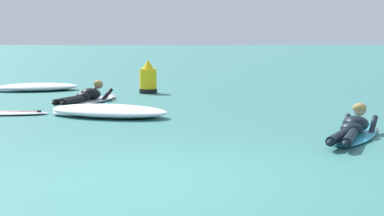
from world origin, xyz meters
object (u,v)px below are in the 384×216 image
(drifting_surfboard, at_px, (0,113))
(channel_marker_buoy, at_px, (148,80))
(surfer_far, at_px, (88,97))
(surfer_near, at_px, (354,130))

(drifting_surfboard, bearing_deg, channel_marker_buoy, 57.81)
(surfer_far, height_order, channel_marker_buoy, channel_marker_buoy)
(surfer_near, bearing_deg, channel_marker_buoy, 116.45)
(surfer_near, distance_m, channel_marker_buoy, 7.99)
(surfer_near, relative_size, channel_marker_buoy, 2.92)
(surfer_far, bearing_deg, channel_marker_buoy, 60.65)
(surfer_near, distance_m, drifting_surfboard, 6.88)
(surfer_far, relative_size, drifting_surfboard, 1.38)
(surfer_near, height_order, drifting_surfboard, surfer_near)
(surfer_near, relative_size, surfer_far, 0.97)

